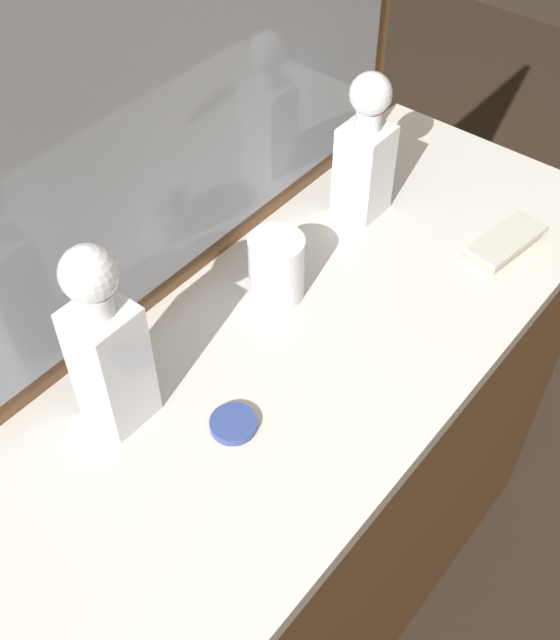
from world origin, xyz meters
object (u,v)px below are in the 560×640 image
(crystal_decanter_left, at_px, (365,159))
(porcelain_dish, at_px, (233,424))
(crystal_tumbler_rear, at_px, (277,269))
(silver_brush_far_left, at_px, (506,242))
(crystal_decanter_right, at_px, (108,354))

(crystal_decanter_left, height_order, porcelain_dish, crystal_decanter_left)
(porcelain_dish, bearing_deg, crystal_decanter_left, 15.44)
(crystal_tumbler_rear, bearing_deg, silver_brush_far_left, -35.60)
(crystal_decanter_left, xyz_separation_m, porcelain_dish, (-0.48, -0.13, -0.10))
(crystal_decanter_right, distance_m, crystal_decanter_left, 0.55)
(silver_brush_far_left, xyz_separation_m, porcelain_dish, (-0.54, 0.11, -0.01))
(crystal_decanter_left, bearing_deg, crystal_tumbler_rear, -175.96)
(crystal_tumbler_rear, bearing_deg, crystal_decanter_left, 4.04)
(crystal_decanter_left, distance_m, crystal_tumbler_rear, 0.25)
(crystal_tumbler_rear, relative_size, porcelain_dish, 1.67)
(crystal_decanter_right, xyz_separation_m, crystal_decanter_left, (0.55, -0.00, -0.01))
(silver_brush_far_left, bearing_deg, crystal_decanter_right, 158.55)
(crystal_decanter_left, relative_size, crystal_tumbler_rear, 2.40)
(crystal_decanter_left, height_order, crystal_tumbler_rear, crystal_decanter_left)
(crystal_decanter_left, bearing_deg, silver_brush_far_left, -75.04)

